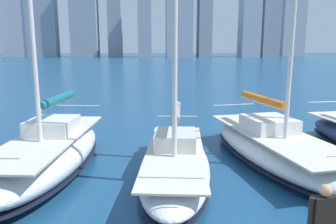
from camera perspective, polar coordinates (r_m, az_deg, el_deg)
name	(u,v)px	position (r m, az deg, el deg)	size (l,w,h in m)	color
city_skyline	(123,13)	(165.14, -7.85, 16.68)	(170.87, 21.96, 50.63)	#9FA4AE
sailboat_orange	(274,146)	(13.62, 18.00, -5.61)	(4.17, 9.16, 10.15)	white
sailboat_grey	(175,161)	(11.45, 1.22, -8.50)	(3.32, 7.96, 10.23)	silver
sailboat_teal	(49,152)	(12.58, -19.98, -6.58)	(3.54, 8.32, 11.76)	silver
person_black_shirt	(323,219)	(6.44, 25.38, -16.54)	(0.59, 0.24, 1.60)	#4C473D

